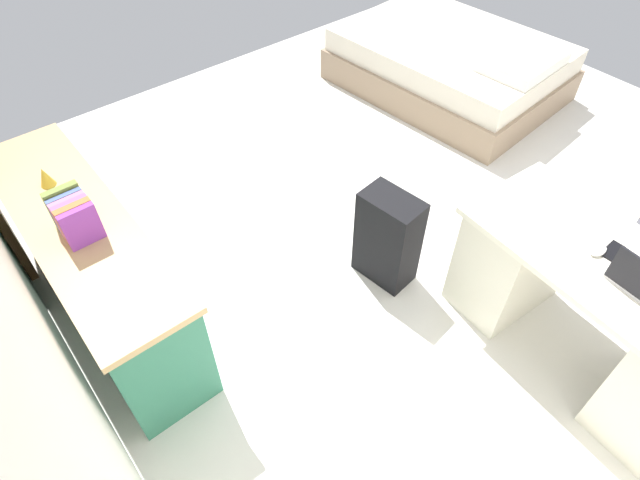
{
  "coord_description": "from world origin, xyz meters",
  "views": [
    {
      "loc": [
        -1.52,
        2.24,
        2.61
      ],
      "look_at": [
        -0.06,
        1.04,
        0.6
      ],
      "focal_mm": 29.43,
      "sensor_mm": 36.0,
      "label": 1
    }
  ],
  "objects_px": {
    "bed": "(450,64)",
    "figurine_small": "(45,177)",
    "credenza": "(97,267)",
    "cell_phone_by_mouse": "(612,251)",
    "suitcase_black": "(388,238)",
    "computer_mouse": "(598,250)",
    "desk": "(589,310)"
  },
  "relations": [
    {
      "from": "desk",
      "to": "cell_phone_by_mouse",
      "type": "bearing_deg",
      "value": -44.65
    },
    {
      "from": "credenza",
      "to": "cell_phone_by_mouse",
      "type": "relative_size",
      "value": 13.24
    },
    {
      "from": "bed",
      "to": "computer_mouse",
      "type": "bearing_deg",
      "value": 143.83
    },
    {
      "from": "computer_mouse",
      "to": "cell_phone_by_mouse",
      "type": "bearing_deg",
      "value": -119.74
    },
    {
      "from": "suitcase_black",
      "to": "figurine_small",
      "type": "distance_m",
      "value": 1.94
    },
    {
      "from": "bed",
      "to": "figurine_small",
      "type": "bearing_deg",
      "value": 91.3
    },
    {
      "from": "credenza",
      "to": "bed",
      "type": "relative_size",
      "value": 0.9
    },
    {
      "from": "suitcase_black",
      "to": "computer_mouse",
      "type": "relative_size",
      "value": 6.34
    },
    {
      "from": "suitcase_black",
      "to": "desk",
      "type": "bearing_deg",
      "value": -166.68
    },
    {
      "from": "bed",
      "to": "cell_phone_by_mouse",
      "type": "relative_size",
      "value": 14.76
    },
    {
      "from": "computer_mouse",
      "to": "figurine_small",
      "type": "height_order",
      "value": "figurine_small"
    },
    {
      "from": "cell_phone_by_mouse",
      "to": "figurine_small",
      "type": "xyz_separation_m",
      "value": [
        2.18,
        1.92,
        0.06
      ]
    },
    {
      "from": "suitcase_black",
      "to": "cell_phone_by_mouse",
      "type": "distance_m",
      "value": 1.19
    },
    {
      "from": "bed",
      "to": "desk",
      "type": "bearing_deg",
      "value": 145.06
    },
    {
      "from": "suitcase_black",
      "to": "cell_phone_by_mouse",
      "type": "xyz_separation_m",
      "value": [
        -1.01,
        -0.46,
        0.43
      ]
    },
    {
      "from": "suitcase_black",
      "to": "figurine_small",
      "type": "xyz_separation_m",
      "value": [
        1.17,
        1.46,
        0.5
      ]
    },
    {
      "from": "credenza",
      "to": "suitcase_black",
      "type": "height_order",
      "value": "credenza"
    },
    {
      "from": "desk",
      "to": "bed",
      "type": "height_order",
      "value": "desk"
    },
    {
      "from": "credenza",
      "to": "cell_phone_by_mouse",
      "type": "xyz_separation_m",
      "value": [
        -1.84,
        -1.92,
        0.37
      ]
    },
    {
      "from": "desk",
      "to": "figurine_small",
      "type": "xyz_separation_m",
      "value": [
        2.24,
        1.86,
        0.42
      ]
    },
    {
      "from": "suitcase_black",
      "to": "credenza",
      "type": "bearing_deg",
      "value": 53.61
    },
    {
      "from": "computer_mouse",
      "to": "desk",
      "type": "bearing_deg",
      "value": -177.01
    },
    {
      "from": "bed",
      "to": "cell_phone_by_mouse",
      "type": "distance_m",
      "value": 2.79
    },
    {
      "from": "desk",
      "to": "suitcase_black",
      "type": "height_order",
      "value": "desk"
    },
    {
      "from": "desk",
      "to": "computer_mouse",
      "type": "distance_m",
      "value": 0.39
    },
    {
      "from": "credenza",
      "to": "figurine_small",
      "type": "relative_size",
      "value": 16.36
    },
    {
      "from": "suitcase_black",
      "to": "figurine_small",
      "type": "bearing_deg",
      "value": 44.49
    },
    {
      "from": "credenza",
      "to": "bed",
      "type": "distance_m",
      "value": 3.51
    },
    {
      "from": "bed",
      "to": "computer_mouse",
      "type": "distance_m",
      "value": 2.79
    },
    {
      "from": "computer_mouse",
      "to": "cell_phone_by_mouse",
      "type": "distance_m",
      "value": 0.08
    },
    {
      "from": "figurine_small",
      "to": "bed",
      "type": "bearing_deg",
      "value": -88.7
    },
    {
      "from": "suitcase_black",
      "to": "bed",
      "type": "bearing_deg",
      "value": -65.11
    }
  ]
}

